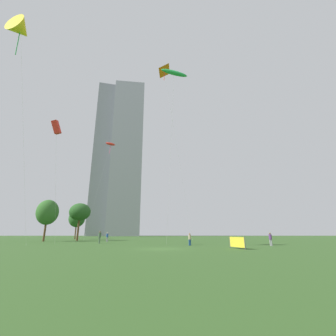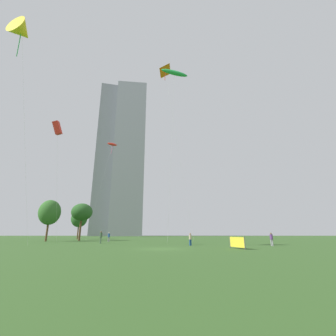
# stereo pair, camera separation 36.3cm
# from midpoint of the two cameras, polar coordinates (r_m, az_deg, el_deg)

# --- Properties ---
(ground) EXTENTS (280.00, 280.00, 0.00)m
(ground) POSITION_cam_midpoint_polar(r_m,az_deg,el_deg) (24.47, -1.24, -19.74)
(ground) COLOR #335623
(person_standing_0) EXTENTS (0.36, 0.36, 1.61)m
(person_standing_0) POSITION_cam_midpoint_polar(r_m,az_deg,el_deg) (32.51, 24.96, -15.79)
(person_standing_0) COLOR gray
(person_standing_0) RESTS_ON ground
(person_standing_1) EXTENTS (0.38, 0.38, 1.73)m
(person_standing_1) POSITION_cam_midpoint_polar(r_m,az_deg,el_deg) (46.97, -14.48, -16.34)
(person_standing_1) COLOR gray
(person_standing_1) RESTS_ON ground
(person_standing_2) EXTENTS (0.35, 0.35, 1.56)m
(person_standing_2) POSITION_cam_midpoint_polar(r_m,az_deg,el_deg) (31.24, 5.99, -17.24)
(person_standing_2) COLOR #1E478C
(person_standing_2) RESTS_ON ground
(person_standing_3) EXTENTS (0.41, 0.41, 1.86)m
(person_standing_3) POSITION_cam_midpoint_polar(r_m,az_deg,el_deg) (38.60, -16.33, -16.23)
(person_standing_3) COLOR #3F593F
(person_standing_3) RESTS_ON ground
(kite_flying_0) EXTENTS (2.23, 8.10, 17.00)m
(kite_flying_0) POSITION_cam_midpoint_polar(r_m,az_deg,el_deg) (36.08, -25.90, 9.07)
(kite_flying_0) COLOR silver
(kite_flying_0) RESTS_ON ground
(kite_flying_1) EXTENTS (3.61, 8.58, 29.54)m
(kite_flying_1) POSITION_cam_midpoint_polar(r_m,az_deg,el_deg) (40.78, -32.73, 27.07)
(kite_flying_1) COLOR silver
(kite_flying_1) RESTS_ON ground
(kite_flying_2) EXTENTS (4.75, 4.12, 25.01)m
(kite_flying_2) POSITION_cam_midpoint_polar(r_m,az_deg,el_deg) (62.54, -13.76, 5.79)
(kite_flying_2) COLOR silver
(kite_flying_2) RESTS_ON ground
(kite_flying_3) EXTENTS (4.17, 5.24, 26.07)m
(kite_flying_3) POSITION_cam_midpoint_polar(r_m,az_deg,el_deg) (37.60, 1.93, 22.86)
(kite_flying_3) COLOR silver
(kite_flying_3) RESTS_ON ground
(kite_flying_4) EXTENTS (6.83, 8.00, 33.32)m
(kite_flying_4) POSITION_cam_midpoint_polar(r_m,az_deg,el_deg) (48.93, -0.49, 23.06)
(kite_flying_4) COLOR silver
(kite_flying_4) RESTS_ON ground
(park_tree_0) EXTENTS (4.32, 4.32, 7.82)m
(park_tree_0) POSITION_cam_midpoint_polar(r_m,az_deg,el_deg) (68.90, -21.35, -11.82)
(park_tree_0) COLOR brown
(park_tree_0) RESTS_ON ground
(park_tree_1) EXTENTS (4.23, 4.23, 8.17)m
(park_tree_1) POSITION_cam_midpoint_polar(r_m,az_deg,el_deg) (52.77, -27.52, -9.91)
(park_tree_1) COLOR brown
(park_tree_1) RESTS_ON ground
(park_tree_2) EXTENTS (4.56, 4.56, 8.03)m
(park_tree_2) POSITION_cam_midpoint_polar(r_m,az_deg,el_deg) (54.88, -20.73, -10.40)
(park_tree_2) COLOR brown
(park_tree_2) RESTS_ON ground
(distant_highrise_0) EXTENTS (18.94, 23.25, 104.76)m
(distant_highrise_0) POSITION_cam_midpoint_polar(r_m,az_deg,el_deg) (163.12, -15.07, 2.56)
(distant_highrise_0) COLOR gray
(distant_highrise_0) RESTS_ON ground
(distant_highrise_1) EXTENTS (21.39, 19.22, 102.01)m
(distant_highrise_1) POSITION_cam_midpoint_polar(r_m,az_deg,el_deg) (151.64, -9.58, 3.09)
(distant_highrise_1) COLOR gray
(distant_highrise_1) RESTS_ON ground
(event_banner) EXTENTS (0.87, 2.59, 1.22)m
(event_banner) POSITION_cam_midpoint_polar(r_m,az_deg,el_deg) (25.44, 17.44, -17.44)
(event_banner) COLOR #4C4C4C
(event_banner) RESTS_ON ground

